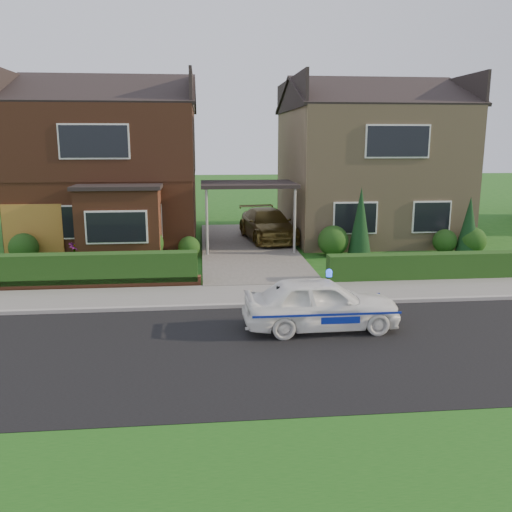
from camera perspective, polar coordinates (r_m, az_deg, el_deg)
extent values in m
plane|color=#1A5115|center=(12.00, 3.73, -9.74)|extent=(120.00, 120.00, 0.00)
cube|color=black|center=(12.00, 3.73, -9.74)|extent=(60.00, 6.00, 0.02)
cube|color=#9E9993|center=(14.82, 1.81, -5.15)|extent=(60.00, 0.16, 0.12)
cube|color=slate|center=(15.82, 1.31, -4.06)|extent=(60.00, 2.00, 0.10)
cube|color=#1A5115|center=(7.70, 10.37, -23.57)|extent=(60.00, 4.00, 0.01)
cube|color=#666059|center=(22.49, -0.84, 0.85)|extent=(3.80, 12.00, 0.12)
cube|color=brown|center=(25.33, -14.79, 8.21)|extent=(7.20, 8.00, 5.80)
cube|color=white|center=(21.88, -20.28, 3.34)|extent=(1.80, 0.08, 1.30)
cube|color=white|center=(21.31, -12.00, 3.61)|extent=(1.60, 0.08, 1.30)
cube|color=white|center=(21.32, -16.68, 11.48)|extent=(2.60, 0.08, 1.30)
cube|color=black|center=(25.28, -14.97, 11.49)|extent=(7.26, 8.06, 2.90)
cube|color=brown|center=(20.74, -14.17, 3.14)|extent=(3.00, 1.40, 2.70)
cube|color=black|center=(20.58, -14.38, 7.05)|extent=(3.20, 1.60, 0.14)
cube|color=tan|center=(26.18, 11.46, 8.49)|extent=(7.20, 8.00, 5.80)
cube|color=white|center=(22.04, 10.40, 3.96)|extent=(1.80, 0.08, 1.30)
cube|color=white|center=(23.12, 17.98, 3.94)|extent=(1.60, 0.08, 1.30)
cube|color=white|center=(22.32, 14.69, 11.60)|extent=(2.60, 0.08, 1.30)
cube|color=black|center=(22.13, -0.86, 7.57)|extent=(3.80, 3.00, 0.14)
cylinder|color=gray|center=(20.81, -5.19, 3.49)|extent=(0.10, 0.10, 2.70)
cylinder|color=gray|center=(21.12, 4.09, 3.63)|extent=(0.10, 0.10, 2.70)
cube|color=olive|center=(22.15, -22.40, 2.36)|extent=(2.20, 0.10, 2.10)
cube|color=brown|center=(17.28, -18.69, -2.87)|extent=(7.70, 0.25, 0.36)
cube|color=#153210|center=(17.47, -18.54, -3.31)|extent=(7.50, 0.55, 0.90)
cube|color=#153210|center=(18.59, 18.87, -2.42)|extent=(7.50, 0.55, 0.80)
sphere|color=#153210|center=(21.88, -23.25, 0.81)|extent=(1.08, 1.08, 1.08)
sphere|color=#153210|center=(20.74, -11.51, 1.33)|extent=(1.32, 1.32, 1.32)
sphere|color=#153210|center=(20.98, -7.06, 0.94)|extent=(0.84, 0.84, 0.84)
sphere|color=#153210|center=(21.35, 8.12, 1.60)|extent=(1.20, 1.20, 1.20)
sphere|color=#153210|center=(23.00, 19.26, 1.48)|extent=(0.96, 0.96, 0.96)
sphere|color=#153210|center=(23.16, 21.82, 1.52)|extent=(1.08, 1.08, 1.08)
cone|color=black|center=(21.31, 10.92, 3.39)|extent=(0.90, 0.90, 2.60)
cone|color=black|center=(22.98, 21.49, 2.88)|extent=(0.90, 0.90, 2.20)
imported|color=white|center=(13.07, 6.84, -5.00)|extent=(1.58, 3.75, 1.27)
sphere|color=#193FF2|center=(12.92, 7.72, -1.95)|extent=(0.17, 0.17, 0.17)
cube|color=navy|center=(12.38, 7.59, -6.25)|extent=(3.42, 0.02, 0.05)
cube|color=navy|center=(13.78, 6.16, -4.29)|extent=(3.42, 0.02, 0.05)
ellipsoid|color=black|center=(12.71, 2.37, -4.18)|extent=(0.22, 0.17, 0.21)
sphere|color=white|center=(12.66, 2.47, -4.30)|extent=(0.11, 0.11, 0.11)
sphere|color=black|center=(12.66, 2.48, -3.59)|extent=(0.13, 0.13, 0.13)
cone|color=black|center=(12.64, 2.27, -3.30)|extent=(0.04, 0.04, 0.05)
cone|color=black|center=(12.66, 2.67, -3.29)|extent=(0.04, 0.04, 0.05)
imported|color=brown|center=(23.96, 1.23, 3.33)|extent=(2.50, 4.84, 1.34)
imported|color=gray|center=(17.69, -14.86, -1.51)|extent=(0.57, 0.53, 0.83)
imported|color=gray|center=(20.57, -18.58, 0.14)|extent=(0.59, 0.59, 0.82)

